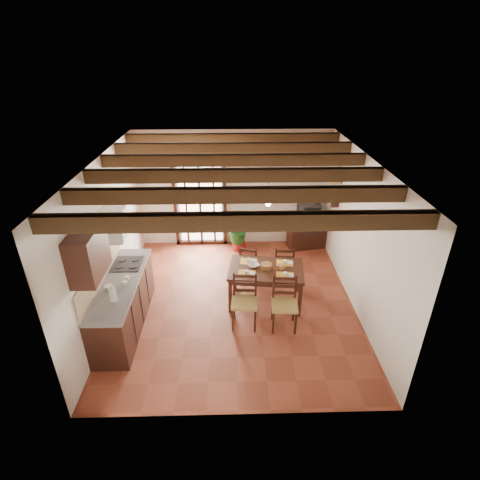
{
  "coord_description": "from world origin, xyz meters",
  "views": [
    {
      "loc": [
        -0.07,
        -5.9,
        4.44
      ],
      "look_at": [
        0.1,
        0.4,
        1.15
      ],
      "focal_mm": 28.0,
      "sensor_mm": 36.0,
      "label": 1
    }
  ],
  "objects_px": {
    "chair_near_left": "(244,310)",
    "pendant_lamp": "(268,200)",
    "chair_near_right": "(284,312)",
    "crt_tv": "(309,211)",
    "potted_plant": "(239,228)",
    "dining_table": "(266,273)",
    "chair_far_left": "(250,269)",
    "chair_far_right": "(283,271)",
    "sideboard": "(307,232)",
    "kitchen_counter": "(123,303)"
  },
  "relations": [
    {
      "from": "kitchen_counter",
      "to": "chair_far_left",
      "type": "height_order",
      "value": "kitchen_counter"
    },
    {
      "from": "dining_table",
      "to": "pendant_lamp",
      "type": "distance_m",
      "value": 1.43
    },
    {
      "from": "chair_near_left",
      "to": "pendant_lamp",
      "type": "xyz_separation_m",
      "value": [
        0.43,
        0.76,
        1.78
      ]
    },
    {
      "from": "chair_near_right",
      "to": "chair_far_left",
      "type": "height_order",
      "value": "chair_near_right"
    },
    {
      "from": "sideboard",
      "to": "pendant_lamp",
      "type": "height_order",
      "value": "pendant_lamp"
    },
    {
      "from": "dining_table",
      "to": "chair_near_left",
      "type": "relative_size",
      "value": 1.53
    },
    {
      "from": "sideboard",
      "to": "crt_tv",
      "type": "distance_m",
      "value": 0.57
    },
    {
      "from": "dining_table",
      "to": "chair_far_left",
      "type": "bearing_deg",
      "value": 116.23
    },
    {
      "from": "chair_near_right",
      "to": "kitchen_counter",
      "type": "bearing_deg",
      "value": -178.78
    },
    {
      "from": "chair_far_left",
      "to": "crt_tv",
      "type": "bearing_deg",
      "value": -114.42
    },
    {
      "from": "chair_near_right",
      "to": "chair_far_left",
      "type": "xyz_separation_m",
      "value": [
        -0.52,
        1.49,
        -0.03
      ]
    },
    {
      "from": "chair_near_left",
      "to": "sideboard",
      "type": "distance_m",
      "value": 3.3
    },
    {
      "from": "chair_far_right",
      "to": "crt_tv",
      "type": "xyz_separation_m",
      "value": [
        0.78,
        1.54,
        0.68
      ]
    },
    {
      "from": "sideboard",
      "to": "potted_plant",
      "type": "height_order",
      "value": "potted_plant"
    },
    {
      "from": "dining_table",
      "to": "chair_far_left",
      "type": "height_order",
      "value": "chair_far_left"
    },
    {
      "from": "chair_far_left",
      "to": "sideboard",
      "type": "distance_m",
      "value": 2.08
    },
    {
      "from": "crt_tv",
      "to": "chair_near_right",
      "type": "bearing_deg",
      "value": -118.11
    },
    {
      "from": "potted_plant",
      "to": "chair_near_left",
      "type": "bearing_deg",
      "value": -89.5
    },
    {
      "from": "dining_table",
      "to": "sideboard",
      "type": "height_order",
      "value": "sideboard"
    },
    {
      "from": "potted_plant",
      "to": "pendant_lamp",
      "type": "bearing_deg",
      "value": -77.4
    },
    {
      "from": "chair_near_left",
      "to": "potted_plant",
      "type": "bearing_deg",
      "value": 94.66
    },
    {
      "from": "dining_table",
      "to": "crt_tv",
      "type": "height_order",
      "value": "crt_tv"
    },
    {
      "from": "kitchen_counter",
      "to": "chair_far_left",
      "type": "bearing_deg",
      "value": 30.87
    },
    {
      "from": "dining_table",
      "to": "chair_near_right",
      "type": "xyz_separation_m",
      "value": [
        0.26,
        -0.74,
        -0.35
      ]
    },
    {
      "from": "chair_far_left",
      "to": "dining_table",
      "type": "bearing_deg",
      "value": 129.96
    },
    {
      "from": "chair_near_right",
      "to": "chair_near_left",
      "type": "bearing_deg",
      "value": 176.85
    },
    {
      "from": "kitchen_counter",
      "to": "chair_near_left",
      "type": "xyz_separation_m",
      "value": [
        2.11,
        -0.04,
        -0.17
      ]
    },
    {
      "from": "chair_far_right",
      "to": "sideboard",
      "type": "xyz_separation_m",
      "value": [
        0.78,
        1.55,
        0.11
      ]
    },
    {
      "from": "chair_near_left",
      "to": "crt_tv",
      "type": "distance_m",
      "value": 3.36
    },
    {
      "from": "chair_far_right",
      "to": "pendant_lamp",
      "type": "height_order",
      "value": "pendant_lamp"
    },
    {
      "from": "chair_near_right",
      "to": "sideboard",
      "type": "bearing_deg",
      "value": 75.99
    },
    {
      "from": "dining_table",
      "to": "pendant_lamp",
      "type": "relative_size",
      "value": 1.75
    },
    {
      "from": "chair_far_left",
      "to": "chair_far_right",
      "type": "xyz_separation_m",
      "value": [
        0.69,
        -0.08,
        0.01
      ]
    },
    {
      "from": "dining_table",
      "to": "crt_tv",
      "type": "xyz_separation_m",
      "value": [
        1.21,
        2.2,
        0.3
      ]
    },
    {
      "from": "chair_far_right",
      "to": "pendant_lamp",
      "type": "distance_m",
      "value": 1.94
    },
    {
      "from": "kitchen_counter",
      "to": "potted_plant",
      "type": "height_order",
      "value": "potted_plant"
    },
    {
      "from": "kitchen_counter",
      "to": "dining_table",
      "type": "relative_size",
      "value": 1.52
    },
    {
      "from": "sideboard",
      "to": "chair_near_right",
      "type": "bearing_deg",
      "value": -118.14
    },
    {
      "from": "pendant_lamp",
      "to": "chair_near_right",
      "type": "bearing_deg",
      "value": -73.06
    },
    {
      "from": "kitchen_counter",
      "to": "chair_far_right",
      "type": "relative_size",
      "value": 2.56
    },
    {
      "from": "crt_tv",
      "to": "potted_plant",
      "type": "xyz_separation_m",
      "value": [
        -1.66,
        -0.08,
        -0.39
      ]
    },
    {
      "from": "chair_near_right",
      "to": "sideboard",
      "type": "distance_m",
      "value": 3.1
    },
    {
      "from": "chair_near_left",
      "to": "chair_far_right",
      "type": "xyz_separation_m",
      "value": [
        0.86,
        1.32,
        -0.03
      ]
    },
    {
      "from": "dining_table",
      "to": "chair_near_left",
      "type": "bearing_deg",
      "value": -116.13
    },
    {
      "from": "dining_table",
      "to": "potted_plant",
      "type": "height_order",
      "value": "potted_plant"
    },
    {
      "from": "chair_far_right",
      "to": "potted_plant",
      "type": "relative_size",
      "value": 0.48
    },
    {
      "from": "crt_tv",
      "to": "potted_plant",
      "type": "relative_size",
      "value": 0.29
    },
    {
      "from": "chair_near_right",
      "to": "chair_far_right",
      "type": "height_order",
      "value": "chair_near_right"
    },
    {
      "from": "potted_plant",
      "to": "pendant_lamp",
      "type": "height_order",
      "value": "pendant_lamp"
    },
    {
      "from": "chair_near_left",
      "to": "potted_plant",
      "type": "height_order",
      "value": "potted_plant"
    }
  ]
}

